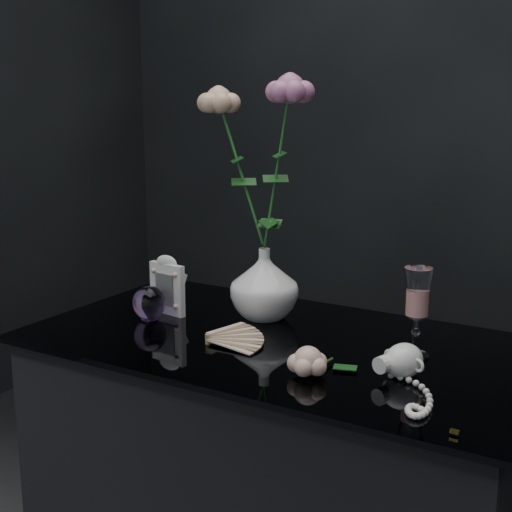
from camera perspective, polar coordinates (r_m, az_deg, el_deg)
The scene contains 9 objects.
table at distance 1.65m, azimuth 1.93°, elevation -19.23°, with size 1.05×0.58×0.76m.
vase at distance 1.60m, azimuth 0.66°, elevation -2.23°, with size 0.15×0.15×0.16m, color white.
wine_glass at distance 1.40m, azimuth 12.73°, elevation -4.45°, with size 0.05×0.05×0.18m, color white, non-canonical shape.
picture_frame at distance 1.65m, azimuth -7.11°, elevation -2.29°, with size 0.10×0.08×0.14m, color white, non-canonical shape.
paperweight at distance 1.62m, azimuth -8.54°, elevation -3.72°, with size 0.08×0.08×0.08m, color #9F74BC, non-canonical shape.
paper_fan at distance 1.46m, azimuth -3.83°, elevation -6.56°, with size 0.23×0.18×0.02m, color beige, non-canonical shape.
loose_rose at distance 1.29m, azimuth 4.19°, elevation -8.39°, with size 0.12×0.16×0.06m, color #FFBCA4, non-canonical shape.
pearl_jar at distance 1.31m, azimuth 11.73°, elevation -8.08°, with size 0.22×0.23×0.07m, color white, non-canonical shape.
roses at distance 1.57m, azimuth 0.07°, elevation 8.14°, with size 0.25×0.12×0.43m.
Camera 1 is at (0.67, -1.18, 1.25)m, focal length 50.00 mm.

